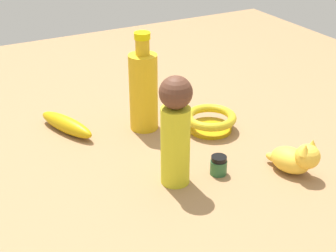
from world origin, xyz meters
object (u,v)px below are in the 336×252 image
Objects in this scene: banana at (66,125)px; bowl at (210,120)px; bottle_tall at (145,89)px; person_figure_adult at (175,130)px; cat_figurine at (296,158)px; nail_polish_jar at (219,165)px.

bowl is at bearing 42.53° from banana.
bottle_tall is (-0.09, -0.14, 0.08)m from bowl.
person_figure_adult is (0.26, -0.06, 0.02)m from bottle_tall.
banana is at bearing -110.82° from bottle_tall.
cat_figurine is at bearing 20.87° from banana.
person_figure_adult is at bearing 0.86° from banana.
bowl reaches higher than banana.
nail_polish_jar is at bearing -117.35° from cat_figurine.
person_figure_adult is 0.29m from cat_figurine.
cat_figurine is at bearing 69.17° from person_figure_adult.
nail_polish_jar is (0.28, 0.04, -0.09)m from bottle_tall.
person_figure_adult is 5.61× the size of nail_polish_jar.
bottle_tall reaches higher than bowl.
bowl is at bearing 56.72° from bottle_tall.
person_figure_adult is at bearing -110.83° from cat_figurine.
nail_polish_jar is (0.02, 0.10, -0.11)m from person_figure_adult.
bowl is 3.06× the size of nail_polish_jar.
bowl is 0.27m from cat_figurine.
banana is 0.77× the size of person_figure_adult.
cat_figurine is (0.27, 0.05, 0.01)m from bowl.
bottle_tall is at bearing -123.28° from bowl.
nail_polish_jar is at bearing 8.99° from bottle_tall.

